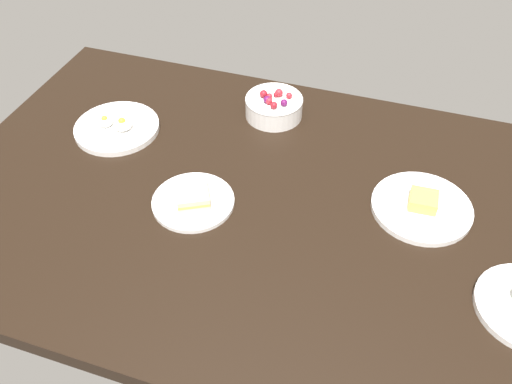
# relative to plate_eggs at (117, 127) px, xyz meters

# --- Properties ---
(dining_table) EXTENTS (1.50, 0.98, 0.04)m
(dining_table) POSITION_rel_plate_eggs_xyz_m (-0.43, 0.13, -0.03)
(dining_table) COLOR black
(dining_table) RESTS_ON ground
(plate_eggs) EXTENTS (0.22, 0.22, 0.05)m
(plate_eggs) POSITION_rel_plate_eggs_xyz_m (0.00, 0.00, 0.00)
(plate_eggs) COLOR white
(plate_eggs) RESTS_ON dining_table
(plate_sandwich) EXTENTS (0.19, 0.19, 0.04)m
(plate_sandwich) POSITION_rel_plate_eggs_xyz_m (-0.30, 0.19, 0.00)
(plate_sandwich) COLOR white
(plate_sandwich) RESTS_ON dining_table
(bowl_berries) EXTENTS (0.16, 0.16, 0.07)m
(bowl_berries) POSITION_rel_plate_eggs_xyz_m (-0.38, -0.20, 0.02)
(bowl_berries) COLOR white
(bowl_berries) RESTS_ON dining_table
(plate_cheese) EXTENTS (0.23, 0.23, 0.04)m
(plate_cheese) POSITION_rel_plate_eggs_xyz_m (-0.80, 0.04, -0.00)
(plate_cheese) COLOR white
(plate_cheese) RESTS_ON dining_table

